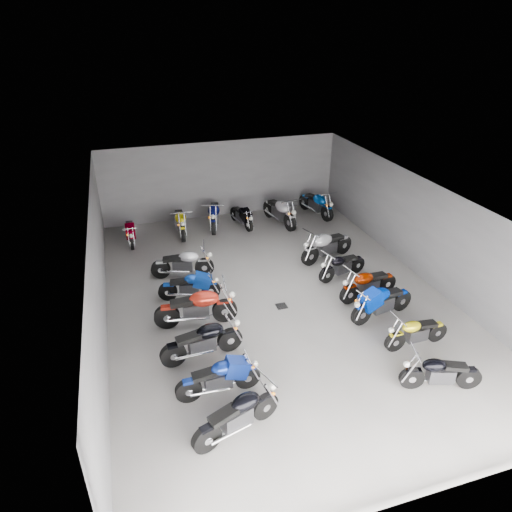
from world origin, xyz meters
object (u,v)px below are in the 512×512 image
at_px(motorcycle_back_d, 242,216).
at_px(motorcycle_left_e, 190,286).
at_px(motorcycle_left_b, 219,378).
at_px(motorcycle_right_d, 368,284).
at_px(motorcycle_left_a, 238,415).
at_px(motorcycle_right_f, 327,246).
at_px(motorcycle_back_b, 181,222).
at_px(motorcycle_back_e, 280,211).
at_px(motorcycle_back_f, 316,204).
at_px(motorcycle_left_d, 197,307).
at_px(motorcycle_right_e, 342,265).
at_px(motorcycle_back_a, 130,232).
at_px(motorcycle_left_c, 203,341).
at_px(motorcycle_right_a, 440,372).
at_px(motorcycle_right_b, 416,332).
at_px(motorcycle_back_c, 214,214).
at_px(motorcycle_left_f, 183,263).
at_px(motorcycle_right_c, 382,302).
at_px(drain_grate, 281,306).

bearing_deg(motorcycle_back_d, motorcycle_left_e, 46.89).
bearing_deg(motorcycle_left_b, motorcycle_right_d, 115.48).
relative_size(motorcycle_left_a, motorcycle_right_f, 0.91).
distance_m(motorcycle_back_b, motorcycle_back_e, 4.08).
height_order(motorcycle_right_d, motorcycle_back_f, motorcycle_back_f).
relative_size(motorcycle_left_b, motorcycle_back_d, 1.08).
xyz_separation_m(motorcycle_left_d, motorcycle_right_d, (5.21, -0.18, -0.06)).
bearing_deg(motorcycle_left_a, motorcycle_right_f, 123.61).
bearing_deg(motorcycle_right_e, motorcycle_right_f, -16.90).
bearing_deg(motorcycle_back_e, motorcycle_left_e, 33.18).
xyz_separation_m(motorcycle_back_a, motorcycle_back_f, (7.84, 0.40, 0.09)).
height_order(motorcycle_left_c, motorcycle_back_d, motorcycle_left_c).
bearing_deg(motorcycle_right_e, motorcycle_right_a, 163.99).
distance_m(motorcycle_back_b, motorcycle_back_d, 2.51).
bearing_deg(motorcycle_right_b, motorcycle_back_c, 18.54).
bearing_deg(motorcycle_right_e, motorcycle_back_a, 39.25).
xyz_separation_m(motorcycle_right_e, motorcycle_back_f, (1.38, 5.18, 0.09)).
distance_m(motorcycle_back_c, motorcycle_back_d, 1.12).
xyz_separation_m(motorcycle_left_c, motorcycle_left_f, (0.17, 4.20, -0.02)).
height_order(motorcycle_right_d, motorcycle_back_c, motorcycle_back_c).
height_order(motorcycle_left_f, motorcycle_right_f, motorcycle_right_f).
relative_size(motorcycle_left_b, motorcycle_back_a, 1.05).
relative_size(motorcycle_right_f, motorcycle_back_a, 1.17).
bearing_deg(motorcycle_back_a, motorcycle_right_f, 152.67).
height_order(motorcycle_back_a, motorcycle_back_f, motorcycle_back_f).
bearing_deg(motorcycle_left_d, motorcycle_back_e, 148.67).
relative_size(motorcycle_right_d, motorcycle_back_f, 0.93).
bearing_deg(motorcycle_back_d, motorcycle_back_c, -24.47).
distance_m(motorcycle_left_f, motorcycle_back_f, 7.28).
bearing_deg(motorcycle_back_f, motorcycle_right_c, 66.35).
distance_m(motorcycle_left_e, motorcycle_right_b, 6.54).
bearing_deg(motorcycle_left_c, motorcycle_left_b, -2.27).
relative_size(motorcycle_left_a, motorcycle_left_b, 1.02).
relative_size(drain_grate, motorcycle_left_f, 0.16).
bearing_deg(motorcycle_right_c, motorcycle_back_c, 10.80).
bearing_deg(motorcycle_back_a, motorcycle_right_b, 128.53).
height_order(motorcycle_right_b, motorcycle_back_b, motorcycle_back_b).
xyz_separation_m(drain_grate, motorcycle_right_e, (2.47, 1.03, 0.44)).
height_order(motorcycle_left_e, motorcycle_right_d, motorcycle_right_d).
distance_m(motorcycle_right_e, motorcycle_back_a, 8.04).
xyz_separation_m(motorcycle_left_e, motorcycle_back_e, (4.53, 4.59, 0.12)).
distance_m(motorcycle_left_b, motorcycle_back_a, 8.86).
height_order(motorcycle_left_c, motorcycle_back_e, motorcycle_back_e).
bearing_deg(motorcycle_right_e, motorcycle_back_d, 7.46).
distance_m(motorcycle_right_f, motorcycle_back_d, 4.25).
bearing_deg(motorcycle_back_a, motorcycle_left_e, 108.35).
bearing_deg(motorcycle_back_a, motorcycle_right_e, 144.09).
bearing_deg(motorcycle_left_d, motorcycle_right_f, 122.43).
distance_m(motorcycle_right_f, motorcycle_back_c, 5.06).
xyz_separation_m(motorcycle_back_d, motorcycle_back_f, (3.39, 0.15, 0.09)).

